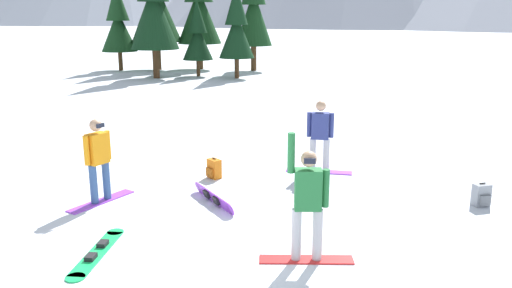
% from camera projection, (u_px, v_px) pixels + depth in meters
% --- Properties ---
extents(ground_plane, '(800.00, 800.00, 0.00)m').
position_uv_depth(ground_plane, '(162.00, 270.00, 7.62)').
color(ground_plane, silver).
extents(snowboarder_foreground, '(1.46, 0.65, 2.01)m').
position_uv_depth(snowboarder_foreground, '(308.00, 202.00, 7.69)').
color(snowboarder_foreground, red).
rests_on(snowboarder_foreground, ground_plane).
extents(snowboarder_midground, '(0.72, 1.53, 1.70)m').
position_uv_depth(snowboarder_midground, '(98.00, 159.00, 10.16)').
color(snowboarder_midground, '#993FD8').
rests_on(snowboarder_midground, ground_plane).
extents(snowboarder_background, '(1.58, 0.42, 1.72)m').
position_uv_depth(snowboarder_background, '(320.00, 135.00, 12.09)').
color(snowboarder_background, '#993FD8').
rests_on(snowboarder_background, ground_plane).
extents(loose_snowboard_near_left, '(0.62, 1.89, 0.09)m').
position_uv_depth(loose_snowboard_near_left, '(97.00, 252.00, 8.14)').
color(loose_snowboard_near_left, '#19B259').
rests_on(loose_snowboard_near_left, ground_plane).
extents(loose_snowboard_near_right, '(1.30, 1.24, 0.25)m').
position_uv_depth(loose_snowboard_near_right, '(213.00, 198.00, 10.24)').
color(loose_snowboard_near_right, '#993FD8').
rests_on(loose_snowboard_near_right, ground_plane).
extents(backpack_grey, '(0.38, 0.36, 0.47)m').
position_uv_depth(backpack_grey, '(482.00, 195.00, 10.11)').
color(backpack_grey, gray).
rests_on(backpack_grey, ground_plane).
extents(backpack_orange, '(0.38, 0.37, 0.47)m').
position_uv_depth(backpack_orange, '(214.00, 169.00, 11.82)').
color(backpack_orange, orange).
rests_on(backpack_orange, ground_plane).
extents(pine_tree_slender, '(1.78, 1.78, 4.43)m').
position_uv_depth(pine_tree_slender, '(197.00, 35.00, 30.11)').
color(pine_tree_slender, '#472D19').
rests_on(pine_tree_slender, ground_plane).
extents(pine_tree_tall, '(2.02, 2.02, 5.29)m').
position_uv_depth(pine_tree_tall, '(236.00, 27.00, 29.05)').
color(pine_tree_tall, '#472D19').
rests_on(pine_tree_tall, ground_plane).
extents(pine_tree_twin, '(2.29, 2.29, 5.57)m').
position_uv_depth(pine_tree_twin, '(118.00, 23.00, 33.04)').
color(pine_tree_twin, '#472D19').
rests_on(pine_tree_twin, ground_plane).
extents(pine_tree_young, '(2.39, 2.39, 7.32)m').
position_uv_depth(pine_tree_young, '(254.00, 8.00, 32.64)').
color(pine_tree_young, '#472D19').
rests_on(pine_tree_young, ground_plane).
extents(pine_tree_short, '(2.88, 2.88, 7.62)m').
position_uv_depth(pine_tree_short, '(199.00, 5.00, 33.60)').
color(pine_tree_short, '#472D19').
rests_on(pine_tree_short, ground_plane).
extents(pine_tree_leaning, '(2.74, 2.74, 7.52)m').
position_uv_depth(pine_tree_leaning, '(153.00, 5.00, 28.82)').
color(pine_tree_leaning, '#472D19').
rests_on(pine_tree_leaning, ground_plane).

